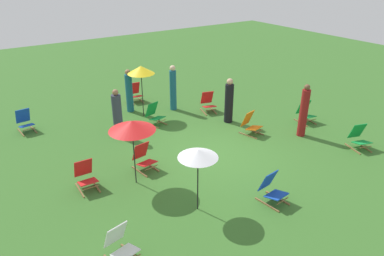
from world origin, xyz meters
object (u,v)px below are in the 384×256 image
at_px(deckchair_8, 135,93).
at_px(umbrella_2, 141,70).
at_px(deckchair_3, 359,138).
at_px(person_2, 129,92).
at_px(deckchair_0, 272,189).
at_px(deckchair_6, 251,124).
at_px(deckchair_1, 155,115).
at_px(umbrella_0, 132,126).
at_px(person_0, 304,112).
at_px(person_4, 117,115).
at_px(deckchair_5, 25,122).
at_px(person_3, 173,88).
at_px(deckchair_4, 305,113).
at_px(umbrella_1, 198,154).
at_px(person_1, 229,102).
at_px(deckchair_7, 144,158).
at_px(deckchair_2, 208,103).
at_px(deckchair_9, 86,176).
at_px(deckchair_10, 120,245).

xyz_separation_m(deckchair_8, umbrella_2, (-0.46, -1.66, 1.51)).
height_order(deckchair_3, umbrella_2, umbrella_2).
bearing_deg(umbrella_2, person_2, 105.96).
bearing_deg(deckchair_0, deckchair_6, 48.71).
bearing_deg(deckchair_1, person_2, 83.17).
relative_size(umbrella_0, person_0, 1.00).
relative_size(umbrella_2, person_4, 1.17).
height_order(deckchair_8, person_4, person_4).
relative_size(deckchair_0, deckchair_5, 1.00).
distance_m(person_2, person_3, 1.76).
relative_size(deckchair_4, deckchair_5, 1.00).
bearing_deg(deckchair_5, deckchair_6, -40.20).
relative_size(umbrella_2, person_2, 1.16).
bearing_deg(person_3, person_0, -99.18).
bearing_deg(deckchair_4, umbrella_1, -152.83).
xyz_separation_m(deckchair_5, umbrella_0, (1.83, -5.25, 1.38)).
height_order(deckchair_6, person_3, person_3).
xyz_separation_m(deckchair_3, umbrella_1, (-6.23, 0.29, 1.21)).
distance_m(deckchair_4, person_1, 2.95).
distance_m(deckchair_5, person_2, 3.99).
distance_m(deckchair_7, person_3, 4.78).
xyz_separation_m(deckchair_4, person_0, (-1.04, -0.72, 0.53)).
distance_m(deckchair_2, umbrella_2, 3.02).
height_order(deckchair_1, deckchair_2, same).
height_order(deckchair_5, umbrella_0, umbrella_0).
relative_size(deckchair_8, umbrella_0, 0.44).
distance_m(deckchair_8, person_0, 7.18).
bearing_deg(umbrella_2, deckchair_2, -23.49).
xyz_separation_m(umbrella_0, person_1, (4.78, 1.82, -0.93)).
bearing_deg(deckchair_0, umbrella_1, 149.08).
xyz_separation_m(umbrella_0, person_4, (0.80, 2.98, -0.94)).
distance_m(deckchair_3, deckchair_4, 2.41).
bearing_deg(deckchair_9, deckchair_10, -93.74).
distance_m(deckchair_4, deckchair_9, 8.42).
height_order(deckchair_3, umbrella_1, umbrella_1).
bearing_deg(person_1, umbrella_1, -80.68).
bearing_deg(person_4, person_3, -34.81).
bearing_deg(deckchair_10, deckchair_1, 43.55).
relative_size(deckchair_7, person_3, 0.45).
bearing_deg(person_4, umbrella_0, -160.26).
distance_m(umbrella_2, person_4, 2.19).
relative_size(deckchair_8, person_1, 0.49).
distance_m(deckchair_0, deckchair_10, 4.02).
relative_size(umbrella_0, person_1, 1.10).
bearing_deg(person_2, deckchair_7, 41.16).
bearing_deg(deckchair_8, deckchair_5, -166.37).
bearing_deg(deckchair_1, deckchair_0, -102.98).
relative_size(deckchair_2, deckchair_8, 1.04).
xyz_separation_m(deckchair_7, person_4, (0.28, 2.47, 0.44)).
xyz_separation_m(deckchair_1, deckchair_6, (2.41, -2.66, 0.00)).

